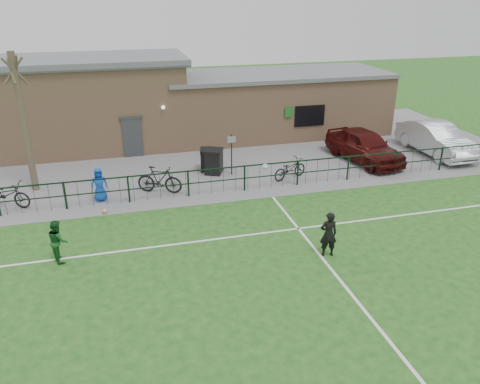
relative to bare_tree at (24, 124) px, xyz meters
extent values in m
plane|color=#1E4F17|center=(8.00, -10.50, -3.00)|extent=(90.00, 90.00, 0.00)
cube|color=slate|center=(8.00, 3.00, -2.99)|extent=(34.00, 13.00, 0.02)
cube|color=white|center=(8.00, -2.70, -3.00)|extent=(28.00, 0.10, 0.01)
cube|color=white|center=(8.00, -6.50, -3.00)|extent=(28.00, 0.10, 0.01)
cube|color=white|center=(10.00, -10.50, -3.00)|extent=(0.10, 16.00, 0.01)
cube|color=black|center=(8.00, -2.50, -2.40)|extent=(28.00, 0.10, 1.20)
cylinder|color=#4A3E2D|center=(0.00, 0.00, 0.00)|extent=(0.30, 0.30, 6.00)
cube|color=black|center=(7.93, 0.44, -2.47)|extent=(0.82, 0.89, 1.02)
cube|color=black|center=(8.13, -0.06, -2.42)|extent=(1.03, 1.08, 1.13)
cylinder|color=black|center=(8.92, -0.43, -1.98)|extent=(0.07, 0.07, 2.00)
imported|color=#410D0B|center=(16.02, -0.27, -2.15)|extent=(2.77, 5.12, 1.66)
imported|color=#B5B8BD|center=(20.34, -0.20, -2.15)|extent=(1.89, 5.11, 1.67)
imported|color=black|center=(-0.85, -1.67, -2.43)|extent=(2.19, 1.51, 1.09)
imported|color=black|center=(5.35, -1.78, -2.38)|extent=(2.06, 1.33, 1.20)
imported|color=black|center=(11.44, -1.66, -2.49)|extent=(1.96, 1.26, 0.97)
imported|color=#1348B7|center=(2.83, -1.99, -2.26)|extent=(0.76, 0.54, 1.45)
imported|color=black|center=(10.23, -8.53, -2.20)|extent=(0.63, 0.46, 1.60)
sphere|color=white|center=(8.98, -5.46, -0.80)|extent=(0.22, 0.22, 0.22)
imported|color=#164F1D|center=(1.59, -6.56, -2.28)|extent=(0.74, 0.84, 1.45)
sphere|color=silver|center=(2.98, -3.31, -2.90)|extent=(0.21, 0.21, 0.21)
cube|color=tan|center=(8.00, 6.00, -1.25)|extent=(24.00, 5.00, 3.50)
cube|color=tan|center=(1.76, 6.00, 1.10)|extent=(11.52, 5.00, 1.20)
cube|color=slate|center=(1.76, 6.00, 1.82)|extent=(12.02, 5.40, 0.28)
cube|color=slate|center=(13.28, 6.00, 0.60)|extent=(13.44, 5.30, 0.22)
cube|color=#383A3D|center=(4.50, 3.47, -1.95)|extent=(1.00, 0.08, 2.10)
cube|color=black|center=(14.50, 3.47, -1.40)|extent=(1.80, 0.08, 1.20)
cube|color=#19661E|center=(13.20, 3.42, -1.10)|extent=(0.45, 0.04, 0.55)
camera|label=1|loc=(3.92, -20.96, 5.21)|focal=35.00mm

